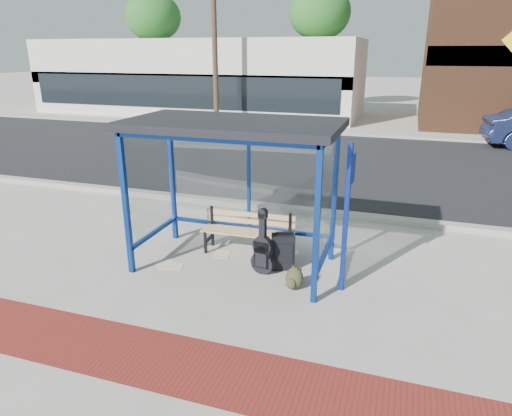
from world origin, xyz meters
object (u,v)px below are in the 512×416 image
(bench, at_px, (248,230))
(backpack, at_px, (294,279))
(guitar_bag, at_px, (263,251))
(suitcase, at_px, (283,252))

(bench, relative_size, backpack, 4.85)
(guitar_bag, xyz_separation_m, backpack, (0.60, -0.34, -0.22))
(bench, xyz_separation_m, backpack, (1.08, -1.02, -0.27))
(bench, bearing_deg, guitar_bag, -57.66)
(guitar_bag, distance_m, suitcase, 0.39)
(suitcase, height_order, backpack, suitcase)
(bench, height_order, guitar_bag, guitar_bag)
(suitcase, relative_size, backpack, 1.91)
(bench, bearing_deg, suitcase, -31.93)
(backpack, bearing_deg, guitar_bag, 164.36)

